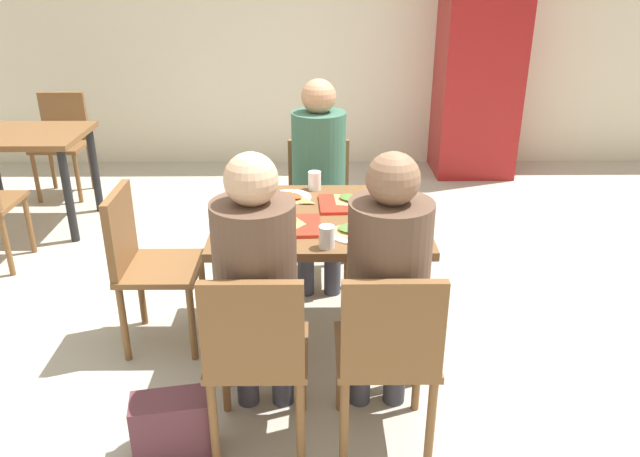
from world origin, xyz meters
name	(u,v)px	position (x,y,z in m)	size (l,w,h in m)	color
ground_plane	(320,341)	(0.00, 0.00, -0.01)	(10.00, 10.00, 0.02)	#B2AD9E
back_wall	(316,14)	(0.00, 3.20, 1.40)	(10.00, 0.10, 2.80)	beige
main_table	(320,233)	(0.00, 0.00, 0.62)	(1.02, 0.87, 0.72)	brown
chair_near_left	(256,351)	(-0.26, -0.82, 0.50)	(0.40, 0.40, 0.85)	brown
chair_near_right	(388,350)	(0.26, -0.82, 0.50)	(0.40, 0.40, 0.85)	brown
chair_far_side	(319,199)	(0.00, 0.82, 0.50)	(0.40, 0.40, 0.85)	brown
chair_left_end	(143,257)	(-0.89, 0.00, 0.50)	(0.40, 0.40, 0.85)	brown
person_in_red	(256,277)	(-0.26, -0.68, 0.74)	(0.32, 0.42, 1.26)	#383842
person_in_brown_jacket	(387,276)	(0.26, -0.68, 0.74)	(0.32, 0.42, 1.26)	#383842
person_far_side	(319,168)	(0.00, 0.68, 0.74)	(0.32, 0.42, 1.26)	#383842
tray_red_near	(282,226)	(-0.18, -0.15, 0.73)	(0.36, 0.26, 0.02)	red
tray_red_far	(355,204)	(0.18, 0.13, 0.73)	(0.36, 0.26, 0.02)	red
paper_plate_center	(290,197)	(-0.15, 0.24, 0.73)	(0.22, 0.22, 0.01)	white
paper_plate_near_edge	(354,234)	(0.15, -0.24, 0.73)	(0.22, 0.22, 0.01)	white
pizza_slice_a	(288,222)	(-0.15, -0.14, 0.75)	(0.14, 0.18, 0.02)	tan
pizza_slice_b	(350,199)	(0.16, 0.16, 0.75)	(0.22, 0.22, 0.02)	#DBAD60
pizza_slice_c	(288,196)	(-0.17, 0.22, 0.74)	(0.27, 0.23, 0.02)	#C68C47
pizza_slice_d	(356,229)	(0.16, -0.21, 0.74)	(0.24, 0.18, 0.02)	#DBAD60
plastic_cup_a	(315,181)	(-0.03, 0.37, 0.77)	(0.07, 0.07, 0.10)	white
plastic_cup_b	(327,237)	(0.03, -0.37, 0.77)	(0.07, 0.07, 0.10)	white
plastic_cup_c	(238,201)	(-0.41, 0.07, 0.77)	(0.07, 0.07, 0.10)	white
soda_can	(408,202)	(0.43, 0.02, 0.78)	(0.07, 0.07, 0.12)	#B7BCC6
condiment_bottle	(256,184)	(-0.33, 0.24, 0.80)	(0.06, 0.06, 0.16)	orange
foil_bundle	(231,208)	(-0.43, -0.02, 0.77)	(0.10, 0.10, 0.10)	silver
handbag	(173,427)	(-0.61, -0.84, 0.14)	(0.32, 0.16, 0.28)	#592D38
drink_fridge	(478,70)	(1.45, 2.85, 0.95)	(0.70, 0.60, 1.90)	maroon
background_table	(23,149)	(-2.15, 1.58, 0.60)	(0.90, 0.70, 0.72)	brown
background_chair_far	(63,136)	(-2.15, 2.31, 0.50)	(0.40, 0.40, 0.85)	brown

